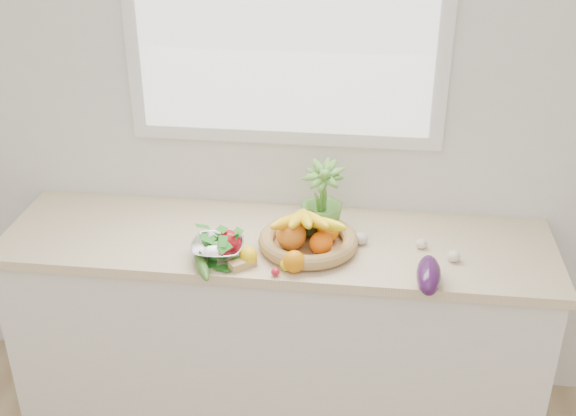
# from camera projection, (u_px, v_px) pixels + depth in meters

# --- Properties ---
(back_wall) EXTENTS (4.50, 0.02, 2.70)m
(back_wall) POSITION_uv_depth(u_px,v_px,m) (286.00, 108.00, 2.99)
(back_wall) COLOR white
(back_wall) RESTS_ON ground
(counter_cabinet) EXTENTS (2.20, 0.58, 0.86)m
(counter_cabinet) POSITION_uv_depth(u_px,v_px,m) (277.00, 331.00, 3.15)
(counter_cabinet) COLOR silver
(counter_cabinet) RESTS_ON ground
(countertop) EXTENTS (2.24, 0.62, 0.04)m
(countertop) POSITION_uv_depth(u_px,v_px,m) (276.00, 242.00, 2.94)
(countertop) COLOR beige
(countertop) RESTS_ON counter_cabinet
(window_frame) EXTENTS (1.30, 0.03, 1.10)m
(window_frame) POSITION_uv_depth(u_px,v_px,m) (285.00, 11.00, 2.79)
(window_frame) COLOR white
(window_frame) RESTS_ON back_wall
(window_pane) EXTENTS (1.18, 0.01, 0.98)m
(window_pane) POSITION_uv_depth(u_px,v_px,m) (284.00, 12.00, 2.77)
(window_pane) COLOR white
(window_pane) RESTS_ON window_frame
(orange_loose) EXTENTS (0.10, 0.10, 0.09)m
(orange_loose) POSITION_uv_depth(u_px,v_px,m) (294.00, 262.00, 2.69)
(orange_loose) COLOR orange
(orange_loose) RESTS_ON countertop
(lemon_a) EXTENTS (0.10, 0.11, 0.07)m
(lemon_a) POSITION_uv_depth(u_px,v_px,m) (248.00, 255.00, 2.74)
(lemon_a) COLOR yellow
(lemon_a) RESTS_ON countertop
(lemon_b) EXTENTS (0.08, 0.09, 0.05)m
(lemon_b) POSITION_uv_depth(u_px,v_px,m) (288.00, 264.00, 2.70)
(lemon_b) COLOR yellow
(lemon_b) RESTS_ON countertop
(lemon_c) EXTENTS (0.09, 0.10, 0.07)m
(lemon_c) POSITION_uv_depth(u_px,v_px,m) (427.00, 271.00, 2.65)
(lemon_c) COLOR gold
(lemon_c) RESTS_ON countertop
(apple) EXTENTS (0.09, 0.09, 0.09)m
(apple) POSITION_uv_depth(u_px,v_px,m) (228.00, 241.00, 2.82)
(apple) COLOR red
(apple) RESTS_ON countertop
(ginger) EXTENTS (0.11, 0.10, 0.03)m
(ginger) POSITION_uv_depth(u_px,v_px,m) (243.00, 264.00, 2.72)
(ginger) COLOR tan
(ginger) RESTS_ON countertop
(garlic_a) EXTENTS (0.08, 0.08, 0.05)m
(garlic_a) POSITION_uv_depth(u_px,v_px,m) (361.00, 238.00, 2.88)
(garlic_a) COLOR beige
(garlic_a) RESTS_ON countertop
(garlic_b) EXTENTS (0.05, 0.05, 0.04)m
(garlic_b) POSITION_uv_depth(u_px,v_px,m) (422.00, 244.00, 2.85)
(garlic_b) COLOR silver
(garlic_b) RESTS_ON countertop
(garlic_c) EXTENTS (0.07, 0.07, 0.04)m
(garlic_c) POSITION_uv_depth(u_px,v_px,m) (454.00, 256.00, 2.76)
(garlic_c) COLOR white
(garlic_c) RESTS_ON countertop
(eggplant) EXTENTS (0.10, 0.24, 0.09)m
(eggplant) POSITION_uv_depth(u_px,v_px,m) (429.00, 275.00, 2.60)
(eggplant) COLOR #33103C
(eggplant) RESTS_ON countertop
(cucumber) EXTENTS (0.13, 0.23, 0.04)m
(cucumber) POSITION_uv_depth(u_px,v_px,m) (201.00, 264.00, 2.71)
(cucumber) COLOR #2B5519
(cucumber) RESTS_ON countertop
(radish) EXTENTS (0.04, 0.04, 0.03)m
(radish) POSITION_uv_depth(u_px,v_px,m) (275.00, 272.00, 2.67)
(radish) COLOR red
(radish) RESTS_ON countertop
(potted_herb) EXTENTS (0.22, 0.22, 0.32)m
(potted_herb) POSITION_uv_depth(u_px,v_px,m) (322.00, 198.00, 2.93)
(potted_herb) COLOR #538F34
(potted_herb) RESTS_ON countertop
(fruit_basket) EXTENTS (0.47, 0.47, 0.19)m
(fruit_basket) POSITION_uv_depth(u_px,v_px,m) (307.00, 236.00, 2.83)
(fruit_basket) COLOR #B0884E
(fruit_basket) RESTS_ON countertop
(colander_with_spinach) EXTENTS (0.22, 0.22, 0.11)m
(colander_with_spinach) POSITION_uv_depth(u_px,v_px,m) (218.00, 245.00, 2.77)
(colander_with_spinach) COLOR silver
(colander_with_spinach) RESTS_ON countertop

